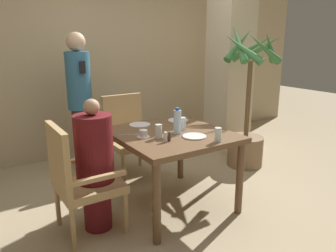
{
  "coord_description": "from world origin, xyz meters",
  "views": [
    {
      "loc": [
        -1.65,
        -2.51,
        1.63
      ],
      "look_at": [
        0.0,
        0.05,
        0.81
      ],
      "focal_mm": 35.0,
      "sensor_mm": 36.0,
      "label": 1
    }
  ],
  "objects_px": {
    "glass_tall_near": "(159,131)",
    "chair_left_side": "(78,177)",
    "water_bottle": "(177,122)",
    "glass_tall_mid": "(183,124)",
    "diner_in_left_chair": "(95,164)",
    "plate_dessert_center": "(178,120)",
    "plate_main_right": "(140,125)",
    "teacup_with_saucer": "(144,134)",
    "glass_tall_far": "(218,135)",
    "potted_palm": "(247,119)",
    "chair_far_side": "(128,133)",
    "standing_host": "(80,99)",
    "plate_main_left": "(194,136)"
  },
  "relations": [
    {
      "from": "standing_host",
      "to": "glass_tall_far",
      "type": "bearing_deg",
      "value": -71.15
    },
    {
      "from": "chair_left_side",
      "to": "standing_host",
      "type": "relative_size",
      "value": 0.57
    },
    {
      "from": "glass_tall_near",
      "to": "glass_tall_far",
      "type": "height_order",
      "value": "same"
    },
    {
      "from": "water_bottle",
      "to": "glass_tall_mid",
      "type": "distance_m",
      "value": 0.15
    },
    {
      "from": "glass_tall_far",
      "to": "water_bottle",
      "type": "bearing_deg",
      "value": 111.73
    },
    {
      "from": "teacup_with_saucer",
      "to": "diner_in_left_chair",
      "type": "bearing_deg",
      "value": 179.86
    },
    {
      "from": "glass_tall_near",
      "to": "chair_left_side",
      "type": "bearing_deg",
      "value": 172.67
    },
    {
      "from": "potted_palm",
      "to": "glass_tall_near",
      "type": "xyz_separation_m",
      "value": [
        -1.6,
        -0.45,
        0.19
      ]
    },
    {
      "from": "diner_in_left_chair",
      "to": "potted_palm",
      "type": "height_order",
      "value": "potted_palm"
    },
    {
      "from": "potted_palm",
      "to": "teacup_with_saucer",
      "type": "distance_m",
      "value": 1.75
    },
    {
      "from": "glass_tall_mid",
      "to": "glass_tall_far",
      "type": "height_order",
      "value": "same"
    },
    {
      "from": "chair_left_side",
      "to": "plate_main_right",
      "type": "distance_m",
      "value": 0.91
    },
    {
      "from": "plate_dessert_center",
      "to": "glass_tall_mid",
      "type": "bearing_deg",
      "value": -117.24
    },
    {
      "from": "plate_dessert_center",
      "to": "glass_tall_far",
      "type": "distance_m",
      "value": 0.81
    },
    {
      "from": "potted_palm",
      "to": "water_bottle",
      "type": "relative_size",
      "value": 7.24
    },
    {
      "from": "potted_palm",
      "to": "plate_main_left",
      "type": "relative_size",
      "value": 8.26
    },
    {
      "from": "chair_far_side",
      "to": "standing_host",
      "type": "xyz_separation_m",
      "value": [
        -0.44,
        0.39,
        0.4
      ]
    },
    {
      "from": "plate_main_left",
      "to": "glass_tall_mid",
      "type": "relative_size",
      "value": 1.75
    },
    {
      "from": "standing_host",
      "to": "plate_main_right",
      "type": "xyz_separation_m",
      "value": [
        0.31,
        -0.95,
        -0.15
      ]
    },
    {
      "from": "potted_palm",
      "to": "diner_in_left_chair",
      "type": "bearing_deg",
      "value": -170.55
    },
    {
      "from": "water_bottle",
      "to": "chair_left_side",
      "type": "bearing_deg",
      "value": 175.6
    },
    {
      "from": "teacup_with_saucer",
      "to": "chair_left_side",
      "type": "bearing_deg",
      "value": 179.89
    },
    {
      "from": "plate_dessert_center",
      "to": "glass_tall_near",
      "type": "height_order",
      "value": "glass_tall_near"
    },
    {
      "from": "teacup_with_saucer",
      "to": "glass_tall_mid",
      "type": "xyz_separation_m",
      "value": [
        0.44,
        0.01,
        0.03
      ]
    },
    {
      "from": "chair_far_side",
      "to": "plate_main_right",
      "type": "height_order",
      "value": "chair_far_side"
    },
    {
      "from": "water_bottle",
      "to": "glass_tall_near",
      "type": "bearing_deg",
      "value": -174.58
    },
    {
      "from": "glass_tall_near",
      "to": "glass_tall_far",
      "type": "distance_m",
      "value": 0.53
    },
    {
      "from": "plate_main_left",
      "to": "chair_left_side",
      "type": "bearing_deg",
      "value": 166.55
    },
    {
      "from": "diner_in_left_chair",
      "to": "glass_tall_far",
      "type": "bearing_deg",
      "value": -26.13
    },
    {
      "from": "plate_main_left",
      "to": "teacup_with_saucer",
      "type": "relative_size",
      "value": 1.9
    },
    {
      "from": "glass_tall_mid",
      "to": "diner_in_left_chair",
      "type": "bearing_deg",
      "value": -179.43
    },
    {
      "from": "chair_far_side",
      "to": "potted_palm",
      "type": "distance_m",
      "value": 1.53
    },
    {
      "from": "plate_main_right",
      "to": "glass_tall_near",
      "type": "relative_size",
      "value": 1.75
    },
    {
      "from": "chair_far_side",
      "to": "standing_host",
      "type": "distance_m",
      "value": 0.71
    },
    {
      "from": "chair_far_side",
      "to": "glass_tall_near",
      "type": "distance_m",
      "value": 1.1
    },
    {
      "from": "potted_palm",
      "to": "teacup_with_saucer",
      "type": "height_order",
      "value": "potted_palm"
    },
    {
      "from": "standing_host",
      "to": "teacup_with_saucer",
      "type": "distance_m",
      "value": 1.36
    },
    {
      "from": "plate_main_right",
      "to": "plate_dessert_center",
      "type": "height_order",
      "value": "same"
    },
    {
      "from": "chair_far_side",
      "to": "teacup_with_saucer",
      "type": "distance_m",
      "value": 1.03
    },
    {
      "from": "diner_in_left_chair",
      "to": "plate_dessert_center",
      "type": "relative_size",
      "value": 5.27
    },
    {
      "from": "chair_left_side",
      "to": "standing_host",
      "type": "distance_m",
      "value": 1.48
    },
    {
      "from": "potted_palm",
      "to": "standing_host",
      "type": "bearing_deg",
      "value": 151.99
    },
    {
      "from": "chair_far_side",
      "to": "chair_left_side",
      "type": "bearing_deg",
      "value": -134.05
    },
    {
      "from": "water_bottle",
      "to": "teacup_with_saucer",
      "type": "bearing_deg",
      "value": 167.54
    },
    {
      "from": "plate_main_left",
      "to": "glass_tall_mid",
      "type": "height_order",
      "value": "glass_tall_mid"
    },
    {
      "from": "chair_left_side",
      "to": "glass_tall_mid",
      "type": "bearing_deg",
      "value": 0.49
    },
    {
      "from": "teacup_with_saucer",
      "to": "glass_tall_far",
      "type": "xyz_separation_m",
      "value": [
        0.48,
        -0.46,
        0.03
      ]
    },
    {
      "from": "standing_host",
      "to": "plate_main_right",
      "type": "height_order",
      "value": "standing_host"
    },
    {
      "from": "glass_tall_mid",
      "to": "plate_main_left",
      "type": "bearing_deg",
      "value": -100.76
    },
    {
      "from": "chair_left_side",
      "to": "chair_far_side",
      "type": "relative_size",
      "value": 1.0
    }
  ]
}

